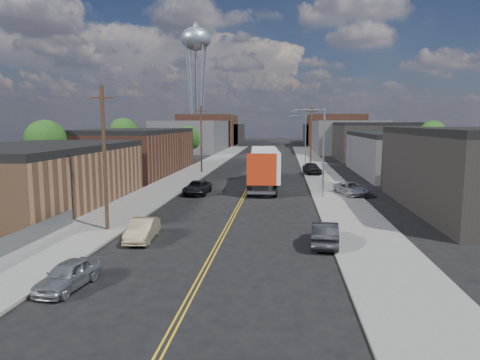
% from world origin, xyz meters
% --- Properties ---
extents(ground, '(260.00, 260.00, 0.00)m').
position_xyz_m(ground, '(0.00, 60.00, 0.00)').
color(ground, black).
rests_on(ground, ground).
extents(centerline, '(0.32, 120.00, 0.01)m').
position_xyz_m(centerline, '(0.00, 45.00, 0.01)').
color(centerline, gold).
rests_on(centerline, ground).
extents(sidewalk_left, '(5.00, 140.00, 0.15)m').
position_xyz_m(sidewalk_left, '(-9.50, 45.00, 0.07)').
color(sidewalk_left, slate).
rests_on(sidewalk_left, ground).
extents(sidewalk_right, '(5.00, 140.00, 0.15)m').
position_xyz_m(sidewalk_right, '(9.50, 45.00, 0.07)').
color(sidewalk_right, slate).
rests_on(sidewalk_right, ground).
extents(warehouse_tan, '(12.00, 22.00, 5.60)m').
position_xyz_m(warehouse_tan, '(-18.00, 18.00, 2.80)').
color(warehouse_tan, brown).
rests_on(warehouse_tan, ground).
extents(warehouse_brown, '(12.00, 26.00, 6.60)m').
position_xyz_m(warehouse_brown, '(-18.00, 44.00, 3.30)').
color(warehouse_brown, '#4E2A1F').
rests_on(warehouse_brown, ground).
extents(industrial_right_b, '(14.00, 24.00, 6.10)m').
position_xyz_m(industrial_right_b, '(22.00, 46.00, 3.05)').
color(industrial_right_b, '#39383B').
rests_on(industrial_right_b, ground).
extents(industrial_right_c, '(14.00, 22.00, 7.60)m').
position_xyz_m(industrial_right_c, '(22.00, 72.00, 3.80)').
color(industrial_right_c, black).
rests_on(industrial_right_c, ground).
extents(skyline_left_a, '(16.00, 30.00, 8.00)m').
position_xyz_m(skyline_left_a, '(-20.00, 95.00, 4.00)').
color(skyline_left_a, '#39383B').
rests_on(skyline_left_a, ground).
extents(skyline_right_a, '(16.00, 30.00, 8.00)m').
position_xyz_m(skyline_right_a, '(20.00, 95.00, 4.00)').
color(skyline_right_a, '#39383B').
rests_on(skyline_right_a, ground).
extents(skyline_left_b, '(16.00, 26.00, 10.00)m').
position_xyz_m(skyline_left_b, '(-20.00, 120.00, 5.00)').
color(skyline_left_b, '#4E2A1F').
rests_on(skyline_left_b, ground).
extents(skyline_right_b, '(16.00, 26.00, 10.00)m').
position_xyz_m(skyline_right_b, '(20.00, 120.00, 5.00)').
color(skyline_right_b, '#4E2A1F').
rests_on(skyline_right_b, ground).
extents(skyline_left_c, '(16.00, 40.00, 7.00)m').
position_xyz_m(skyline_left_c, '(-20.00, 140.00, 3.50)').
color(skyline_left_c, black).
rests_on(skyline_left_c, ground).
extents(skyline_right_c, '(16.00, 40.00, 7.00)m').
position_xyz_m(skyline_right_c, '(20.00, 140.00, 3.50)').
color(skyline_right_c, black).
rests_on(skyline_right_c, ground).
extents(water_tower, '(9.00, 9.00, 36.90)m').
position_xyz_m(water_tower, '(-22.00, 110.00, 30.65)').
color(water_tower, gray).
rests_on(water_tower, ground).
extents(streetlight_near, '(3.39, 0.25, 9.00)m').
position_xyz_m(streetlight_near, '(7.60, 25.00, 5.33)').
color(streetlight_near, gray).
rests_on(streetlight_near, ground).
extents(streetlight_far, '(3.39, 0.25, 9.00)m').
position_xyz_m(streetlight_far, '(7.60, 60.00, 5.33)').
color(streetlight_far, gray).
rests_on(streetlight_far, ground).
extents(utility_pole_left_near, '(1.60, 0.26, 10.00)m').
position_xyz_m(utility_pole_left_near, '(-8.20, 10.00, 5.14)').
color(utility_pole_left_near, black).
rests_on(utility_pole_left_near, ground).
extents(utility_pole_left_far, '(1.60, 0.26, 10.00)m').
position_xyz_m(utility_pole_left_far, '(-8.20, 45.00, 5.14)').
color(utility_pole_left_far, black).
rests_on(utility_pole_left_far, ground).
extents(utility_pole_right, '(1.60, 0.26, 10.00)m').
position_xyz_m(utility_pole_right, '(8.20, 48.00, 5.14)').
color(utility_pole_right, black).
rests_on(utility_pole_right, ground).
extents(chainlink_fence, '(0.05, 16.00, 1.22)m').
position_xyz_m(chainlink_fence, '(-11.50, 3.50, 0.66)').
color(chainlink_fence, slate).
rests_on(chainlink_fence, ground).
extents(tree_left_near, '(4.85, 4.76, 7.91)m').
position_xyz_m(tree_left_near, '(-23.94, 30.00, 5.18)').
color(tree_left_near, black).
rests_on(tree_left_near, ground).
extents(tree_left_mid, '(5.10, 5.04, 8.37)m').
position_xyz_m(tree_left_mid, '(-23.94, 55.00, 5.48)').
color(tree_left_mid, black).
rests_on(tree_left_mid, ground).
extents(tree_left_far, '(4.35, 4.20, 6.97)m').
position_xyz_m(tree_left_far, '(-13.94, 62.00, 4.57)').
color(tree_left_far, black).
rests_on(tree_left_far, ground).
extents(tree_right_far, '(4.85, 4.76, 7.91)m').
position_xyz_m(tree_right_far, '(30.06, 60.00, 5.18)').
color(tree_right_far, black).
rests_on(tree_right_far, ground).
extents(semi_truck, '(3.82, 17.45, 4.54)m').
position_xyz_m(semi_truck, '(1.87, 32.50, 2.59)').
color(semi_truck, silver).
rests_on(semi_truck, ground).
extents(car_left_a, '(1.98, 3.92, 1.28)m').
position_xyz_m(car_left_a, '(-5.77, -0.19, 0.64)').
color(car_left_a, '#9B9EA0').
rests_on(car_left_a, ground).
extents(car_left_b, '(1.80, 4.34, 1.40)m').
position_xyz_m(car_left_b, '(-5.00, 8.00, 0.70)').
color(car_left_b, '#948261').
rests_on(car_left_b, ground).
extents(car_left_c, '(2.41, 5.15, 1.43)m').
position_xyz_m(car_left_c, '(-5.04, 26.00, 0.71)').
color(car_left_c, black).
rests_on(car_left_c, ground).
extents(car_right_oncoming, '(1.97, 4.69, 1.51)m').
position_xyz_m(car_right_oncoming, '(6.60, 8.00, 0.75)').
color(car_right_oncoming, black).
rests_on(car_right_oncoming, ground).
extents(car_right_lot_a, '(3.24, 5.05, 1.29)m').
position_xyz_m(car_right_lot_a, '(11.00, 26.39, 0.80)').
color(car_right_lot_a, '#A6A9AB').
rests_on(car_right_lot_a, sidewalk_right).
extents(car_right_lot_c, '(2.95, 5.14, 1.64)m').
position_xyz_m(car_right_lot_c, '(8.20, 44.38, 0.97)').
color(car_right_lot_c, black).
rests_on(car_right_lot_c, sidewalk_right).
extents(car_ahead_truck, '(3.14, 5.60, 1.48)m').
position_xyz_m(car_ahead_truck, '(1.87, 42.00, 0.74)').
color(car_ahead_truck, black).
rests_on(car_ahead_truck, ground).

